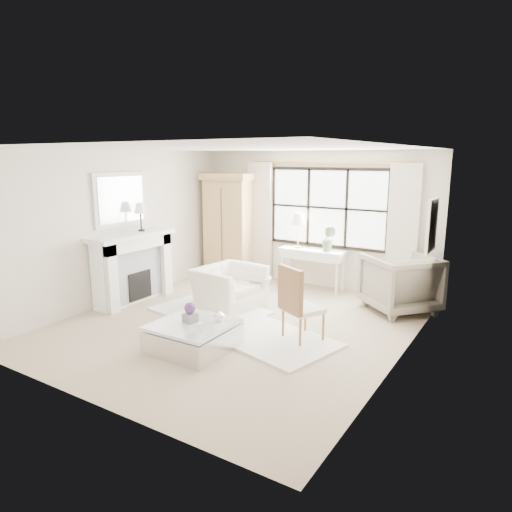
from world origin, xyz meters
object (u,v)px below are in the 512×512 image
object	(u,v)px
console_table	(312,269)
coffee_table	(193,337)
club_armchair	(229,287)
armoire	(230,225)

from	to	relation	value
console_table	coffee_table	world-z (taller)	console_table
club_armchair	console_table	bearing A→B (deg)	-14.34
console_table	club_armchair	xyz separation A→B (m)	(-0.72, -1.83, -0.04)
club_armchair	coffee_table	size ratio (longest dim) A/B	1.09
armoire	club_armchair	distance (m)	2.32
armoire	club_armchair	world-z (taller)	armoire
club_armchair	coffee_table	bearing A→B (deg)	-152.78
console_table	club_armchair	distance (m)	1.96
club_armchair	coffee_table	xyz separation A→B (m)	(0.63, -1.72, -0.18)
coffee_table	console_table	bearing A→B (deg)	87.80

